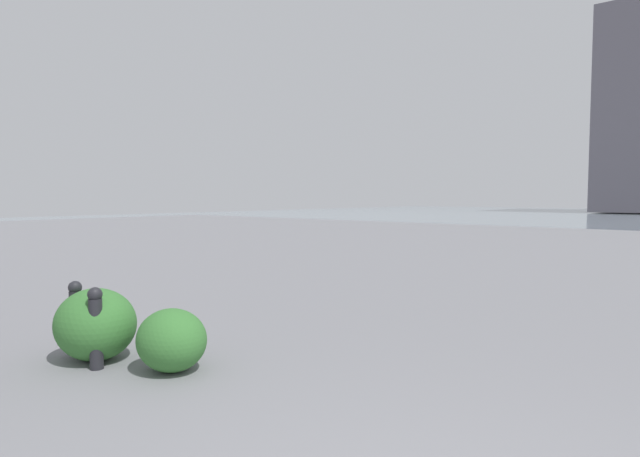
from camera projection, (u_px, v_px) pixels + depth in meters
name	position (u px, v px, depth m)	size (l,w,h in m)	color
bollard_near	(96.00, 326.00, 4.66)	(0.13, 0.13, 0.75)	#232328
bollard_mid	(76.00, 316.00, 5.13)	(0.13, 0.13, 0.73)	#232328
shrub_low	(172.00, 340.00, 4.61)	(0.66, 0.60, 0.56)	#387533
shrub_round	(96.00, 324.00, 4.93)	(0.81, 0.73, 0.69)	#387533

